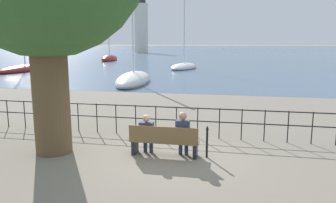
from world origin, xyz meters
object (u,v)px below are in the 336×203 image
sailboat_1 (109,59)px  sailboat_2 (25,69)px  seated_person_right (183,132)px  sailboat_0 (184,67)px  park_bench (164,141)px  harbor_lighthouse (141,25)px  seated_person_left (147,132)px  sailboat_3 (134,80)px  closed_umbrella (207,140)px

sailboat_1 → sailboat_2: size_ratio=1.05×
seated_person_right → sailboat_0: bearing=98.6°
park_bench → harbor_lighthouse: bearing=106.4°
sailboat_0 → seated_person_right: bearing=-72.7°
park_bench → harbor_lighthouse: harbor_lighthouse is taller
seated_person_left → harbor_lighthouse: harbor_lighthouse is taller
seated_person_right → sailboat_1: bearing=113.7°
sailboat_1 → sailboat_2: bearing=-100.2°
sailboat_1 → seated_person_left: bearing=-74.3°
seated_person_left → sailboat_3: bearing=108.7°
seated_person_left → sailboat_0: (-3.71, 31.40, -0.40)m
park_bench → sailboat_2: sailboat_2 is taller
park_bench → seated_person_right: seated_person_right is taller
sailboat_3 → closed_umbrella: bearing=-73.5°
park_bench → sailboat_1: sailboat_1 is taller
park_bench → seated_person_left: bearing=171.2°
sailboat_1 → harbor_lighthouse: (-7.57, 47.09, 8.32)m
closed_umbrella → harbor_lighthouse: harbor_lighthouse is taller
seated_person_right → sailboat_2: (-21.80, 24.27, -0.46)m
park_bench → closed_umbrella: bearing=5.6°
closed_umbrella → harbor_lighthouse: 98.39m
sailboat_3 → harbor_lighthouse: (-21.56, 77.49, 8.38)m
park_bench → closed_umbrella: 1.22m
sailboat_2 → sailboat_1: bearing=90.3°
sailboat_0 → harbor_lighthouse: bearing=119.2°
seated_person_left → park_bench: bearing=-8.8°
closed_umbrella → sailboat_3: size_ratio=0.11×
seated_person_right → sailboat_3: 17.55m
sailboat_0 → sailboat_1: 21.96m
seated_person_left → closed_umbrella: 1.74m
seated_person_left → sailboat_1: 50.59m
seated_person_left → sailboat_1: bearing=112.7°
park_bench → sailboat_0: size_ratio=0.19×
sailboat_0 → sailboat_3: bearing=-88.0°
seated_person_left → sailboat_1: sailboat_1 is taller
park_bench → sailboat_0: bearing=97.7°
sailboat_3 → harbor_lighthouse: 80.87m
sailboat_2 → sailboat_0: bearing=26.2°
seated_person_left → sailboat_2: bearing=130.5°
closed_umbrella → sailboat_2: size_ratio=0.09×
sailboat_0 → sailboat_3: sailboat_0 is taller
sailboat_0 → sailboat_3: size_ratio=1.17×
sailboat_1 → sailboat_3: size_ratio=1.19×
park_bench → sailboat_0: sailboat_0 is taller
park_bench → sailboat_1: bearing=113.2°
park_bench → closed_umbrella: (1.21, 0.12, 0.08)m
park_bench → sailboat_3: 17.43m
harbor_lighthouse → sailboat_3: bearing=-74.5°
sailboat_0 → seated_person_left: bearing=-74.5°
sailboat_3 → seated_person_right: bearing=-75.6°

